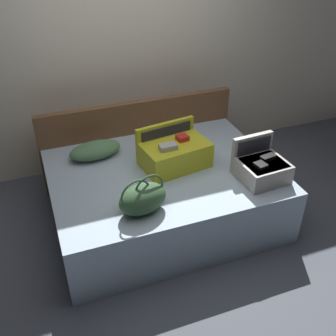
{
  "coord_description": "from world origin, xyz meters",
  "views": [
    {
      "loc": [
        -1.04,
        -2.5,
        2.62
      ],
      "look_at": [
        0.0,
        0.29,
        0.65
      ],
      "focal_mm": 43.19,
      "sensor_mm": 36.0,
      "label": 1
    }
  ],
  "objects_px": {
    "hard_case_large": "(174,152)",
    "pillow_near_headboard": "(95,150)",
    "duffel_bag": "(143,198)",
    "bed": "(164,195)",
    "hard_case_medium": "(261,167)"
  },
  "relations": [
    {
      "from": "bed",
      "to": "pillow_near_headboard",
      "type": "bearing_deg",
      "value": 139.86
    },
    {
      "from": "bed",
      "to": "hard_case_large",
      "type": "bearing_deg",
      "value": 23.89
    },
    {
      "from": "hard_case_medium",
      "to": "duffel_bag",
      "type": "xyz_separation_m",
      "value": [
        -1.12,
        -0.08,
        0.01
      ]
    },
    {
      "from": "bed",
      "to": "pillow_near_headboard",
      "type": "distance_m",
      "value": 0.78
    },
    {
      "from": "duffel_bag",
      "to": "pillow_near_headboard",
      "type": "xyz_separation_m",
      "value": [
        -0.18,
        0.93,
        -0.05
      ]
    },
    {
      "from": "pillow_near_headboard",
      "to": "bed",
      "type": "bearing_deg",
      "value": -40.14
    },
    {
      "from": "bed",
      "to": "pillow_near_headboard",
      "type": "relative_size",
      "value": 4.09
    },
    {
      "from": "hard_case_large",
      "to": "hard_case_medium",
      "type": "height_order",
      "value": "hard_case_large"
    },
    {
      "from": "hard_case_large",
      "to": "duffel_bag",
      "type": "xyz_separation_m",
      "value": [
        -0.47,
        -0.54,
        -0.01
      ]
    },
    {
      "from": "hard_case_medium",
      "to": "pillow_near_headboard",
      "type": "bearing_deg",
      "value": 143.16
    },
    {
      "from": "bed",
      "to": "pillow_near_headboard",
      "type": "height_order",
      "value": "pillow_near_headboard"
    },
    {
      "from": "hard_case_medium",
      "to": "duffel_bag",
      "type": "bearing_deg",
      "value": -179.56
    },
    {
      "from": "duffel_bag",
      "to": "pillow_near_headboard",
      "type": "bearing_deg",
      "value": 101.19
    },
    {
      "from": "duffel_bag",
      "to": "bed",
      "type": "bearing_deg",
      "value": 54.11
    },
    {
      "from": "hard_case_large",
      "to": "pillow_near_headboard",
      "type": "relative_size",
      "value": 1.3
    }
  ]
}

